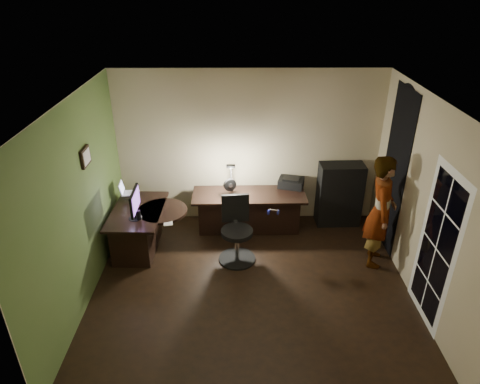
{
  "coord_description": "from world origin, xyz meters",
  "views": [
    {
      "loc": [
        -0.19,
        -4.83,
        4.06
      ],
      "look_at": [
        -0.15,
        1.05,
        1.0
      ],
      "focal_mm": 32.0,
      "sensor_mm": 36.0,
      "label": 1
    }
  ],
  "objects_px": {
    "cabinet": "(339,194)",
    "monitor": "(134,209)",
    "office_chair": "(237,232)",
    "person": "(381,212)",
    "desk_left": "(140,230)",
    "desk_right": "(249,212)"
  },
  "relations": [
    {
      "from": "desk_right",
      "to": "monitor",
      "type": "xyz_separation_m",
      "value": [
        -1.74,
        -0.81,
        0.54
      ]
    },
    {
      "from": "desk_left",
      "to": "monitor",
      "type": "xyz_separation_m",
      "value": [
        0.03,
        -0.25,
        0.53
      ]
    },
    {
      "from": "monitor",
      "to": "person",
      "type": "relative_size",
      "value": 0.3
    },
    {
      "from": "desk_left",
      "to": "desk_right",
      "type": "relative_size",
      "value": 0.67
    },
    {
      "from": "desk_left",
      "to": "cabinet",
      "type": "bearing_deg",
      "value": 15.01
    },
    {
      "from": "cabinet",
      "to": "monitor",
      "type": "height_order",
      "value": "cabinet"
    },
    {
      "from": "monitor",
      "to": "person",
      "type": "bearing_deg",
      "value": -2.38
    },
    {
      "from": "cabinet",
      "to": "office_chair",
      "type": "height_order",
      "value": "cabinet"
    },
    {
      "from": "desk_left",
      "to": "monitor",
      "type": "relative_size",
      "value": 2.42
    },
    {
      "from": "cabinet",
      "to": "office_chair",
      "type": "xyz_separation_m",
      "value": [
        -1.8,
        -1.12,
        -0.05
      ]
    },
    {
      "from": "office_chair",
      "to": "desk_right",
      "type": "bearing_deg",
      "value": 70.53
    },
    {
      "from": "desk_left",
      "to": "cabinet",
      "type": "height_order",
      "value": "cabinet"
    },
    {
      "from": "desk_right",
      "to": "person",
      "type": "xyz_separation_m",
      "value": [
        1.92,
        -0.9,
        0.53
      ]
    },
    {
      "from": "desk_right",
      "to": "cabinet",
      "type": "relative_size",
      "value": 1.68
    },
    {
      "from": "cabinet",
      "to": "monitor",
      "type": "bearing_deg",
      "value": -163.92
    },
    {
      "from": "office_chair",
      "to": "cabinet",
      "type": "bearing_deg",
      "value": 25.8
    },
    {
      "from": "office_chair",
      "to": "person",
      "type": "xyz_separation_m",
      "value": [
        2.13,
        -0.03,
        0.37
      ]
    },
    {
      "from": "desk_left",
      "to": "person",
      "type": "distance_m",
      "value": 3.74
    },
    {
      "from": "monitor",
      "to": "office_chair",
      "type": "relative_size",
      "value": 0.51
    },
    {
      "from": "desk_left",
      "to": "office_chair",
      "type": "relative_size",
      "value": 1.22
    },
    {
      "from": "office_chair",
      "to": "person",
      "type": "distance_m",
      "value": 2.16
    },
    {
      "from": "desk_right",
      "to": "monitor",
      "type": "relative_size",
      "value": 3.62
    }
  ]
}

